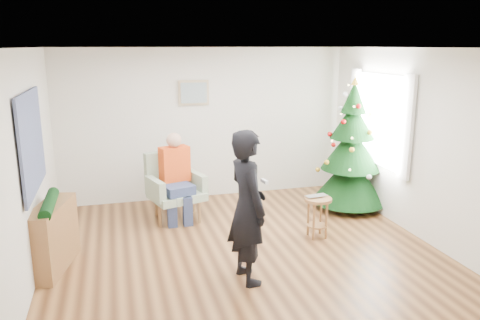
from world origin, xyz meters
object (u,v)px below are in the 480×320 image
object	(u,v)px
standing_man	(247,207)
console	(53,237)
stool	(317,217)
armchair	(175,194)
christmas_tree	(351,151)

from	to	relation	value
standing_man	console	bearing A→B (deg)	59.76
stool	armchair	bearing A→B (deg)	144.66
armchair	console	distance (m)	2.10
stool	console	size ratio (longest dim) A/B	0.57
stool	armchair	world-z (taller)	armchair
standing_man	armchair	bearing A→B (deg)	5.44
console	stool	bearing A→B (deg)	14.54
stool	standing_man	xyz separation A→B (m)	(-1.29, -0.92, 0.58)
christmas_tree	stool	bearing A→B (deg)	-135.65
christmas_tree	standing_man	world-z (taller)	christmas_tree
christmas_tree	console	size ratio (longest dim) A/B	2.16
christmas_tree	standing_man	xyz separation A→B (m)	(-2.31, -1.91, -0.09)
christmas_tree	console	world-z (taller)	christmas_tree
christmas_tree	armchair	world-z (taller)	christmas_tree
stool	console	distance (m)	3.46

